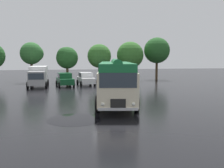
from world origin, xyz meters
name	(u,v)px	position (x,y,z in m)	size (l,w,h in m)	color
ground_plane	(110,105)	(0.00, 0.00, 0.00)	(120.00, 120.00, 0.00)	black
vintage_bus	(116,80)	(0.52, 0.37, 1.89)	(4.23, 10.36, 3.49)	beige
car_near_left	(65,79)	(-3.18, 13.88, 0.85)	(2.37, 4.39, 1.66)	#144C28
car_mid_left	(86,79)	(-0.48, 14.61, 0.85)	(2.27, 4.35, 1.66)	silver
car_mid_right	(106,79)	(2.09, 14.12, 0.85)	(2.17, 4.30, 1.66)	navy
car_far_right	(126,78)	(4.89, 14.60, 0.85)	(2.05, 4.24, 1.66)	#B7BABF
box_van	(38,76)	(-6.39, 14.05, 1.36)	(2.33, 5.77, 2.50)	silver
tree_left_of_centre	(32,54)	(-7.66, 20.32, 4.17)	(3.36, 3.21, 5.81)	#4C3823
tree_centre	(67,57)	(-2.81, 19.81, 3.64)	(3.20, 3.20, 5.15)	#4C3823
tree_right_of_centre	(99,56)	(1.97, 19.80, 3.78)	(3.56, 3.56, 5.60)	#4C3823
tree_far_right	(130,55)	(7.10, 20.57, 3.94)	(4.20, 4.20, 6.08)	#4C3823
tree_extra_right	(158,50)	(11.89, 21.34, 4.74)	(4.22, 4.18, 6.84)	#4C3823
puddle_patch	(75,119)	(-2.87, -4.28, 0.00)	(3.24, 3.24, 0.01)	black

